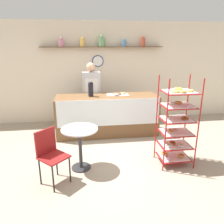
{
  "coord_description": "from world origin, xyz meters",
  "views": [
    {
      "loc": [
        -0.57,
        -3.7,
        2.12
      ],
      "look_at": [
        0.0,
        0.44,
        0.81
      ],
      "focal_mm": 35.0,
      "sensor_mm": 36.0,
      "label": 1
    }
  ],
  "objects_px": {
    "cafe_table": "(80,139)",
    "donut_tray_counter": "(118,94)",
    "coffee_carafe": "(91,89)",
    "pastry_rack": "(176,125)",
    "person_worker": "(92,93)",
    "cafe_chair": "(50,151)"
  },
  "relations": [
    {
      "from": "pastry_rack",
      "to": "coffee_carafe",
      "type": "distance_m",
      "value": 2.13
    },
    {
      "from": "cafe_chair",
      "to": "donut_tray_counter",
      "type": "relative_size",
      "value": 1.7
    },
    {
      "from": "pastry_rack",
      "to": "donut_tray_counter",
      "type": "bearing_deg",
      "value": 115.5
    },
    {
      "from": "cafe_chair",
      "to": "pastry_rack",
      "type": "bearing_deg",
      "value": -37.21
    },
    {
      "from": "coffee_carafe",
      "to": "person_worker",
      "type": "bearing_deg",
      "value": 85.74
    },
    {
      "from": "cafe_chair",
      "to": "donut_tray_counter",
      "type": "height_order",
      "value": "donut_tray_counter"
    },
    {
      "from": "person_worker",
      "to": "cafe_table",
      "type": "distance_m",
      "value": 2.05
    },
    {
      "from": "cafe_table",
      "to": "coffee_carafe",
      "type": "distance_m",
      "value": 1.61
    },
    {
      "from": "coffee_carafe",
      "to": "cafe_table",
      "type": "bearing_deg",
      "value": -100.21
    },
    {
      "from": "cafe_chair",
      "to": "coffee_carafe",
      "type": "distance_m",
      "value": 2.04
    },
    {
      "from": "cafe_chair",
      "to": "cafe_table",
      "type": "bearing_deg",
      "value": -8.57
    },
    {
      "from": "cafe_chair",
      "to": "donut_tray_counter",
      "type": "xyz_separation_m",
      "value": [
        1.38,
        1.89,
        0.44
      ]
    },
    {
      "from": "pastry_rack",
      "to": "cafe_chair",
      "type": "xyz_separation_m",
      "value": [
        -2.15,
        -0.28,
        -0.22
      ]
    },
    {
      "from": "coffee_carafe",
      "to": "donut_tray_counter",
      "type": "relative_size",
      "value": 0.68
    },
    {
      "from": "person_worker",
      "to": "cafe_table",
      "type": "xyz_separation_m",
      "value": [
        -0.3,
        -1.99,
        -0.37
      ]
    },
    {
      "from": "pastry_rack",
      "to": "person_worker",
      "type": "distance_m",
      "value": 2.48
    },
    {
      "from": "coffee_carafe",
      "to": "donut_tray_counter",
      "type": "height_order",
      "value": "coffee_carafe"
    },
    {
      "from": "pastry_rack",
      "to": "donut_tray_counter",
      "type": "xyz_separation_m",
      "value": [
        -0.77,
        1.61,
        0.21
      ]
    },
    {
      "from": "person_worker",
      "to": "cafe_chair",
      "type": "relative_size",
      "value": 1.93
    },
    {
      "from": "pastry_rack",
      "to": "coffee_carafe",
      "type": "relative_size",
      "value": 4.65
    },
    {
      "from": "cafe_table",
      "to": "donut_tray_counter",
      "type": "relative_size",
      "value": 1.47
    },
    {
      "from": "pastry_rack",
      "to": "person_worker",
      "type": "height_order",
      "value": "person_worker"
    }
  ]
}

